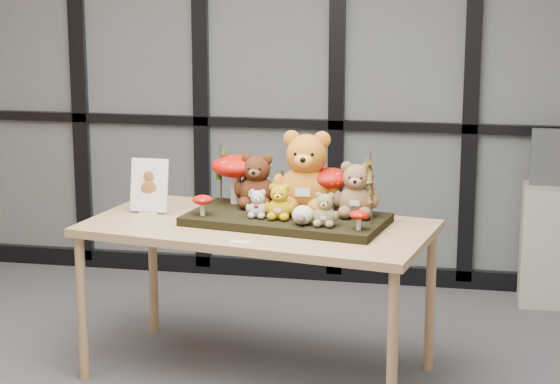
% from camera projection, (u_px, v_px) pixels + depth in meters
% --- Properties ---
extents(room_shell, '(5.00, 5.00, 5.00)m').
position_uv_depth(room_shell, '(145.00, 59.00, 4.12)').
color(room_shell, '#B3B0A9').
rests_on(room_shell, floor).
extents(glass_partition, '(4.90, 0.06, 2.78)m').
position_uv_depth(glass_partition, '(268.00, 66.00, 6.54)').
color(glass_partition, '#2D383F').
rests_on(glass_partition, floor).
extents(display_table, '(1.82, 1.13, 0.80)m').
position_uv_depth(display_table, '(258.00, 237.00, 5.04)').
color(display_table, tan).
rests_on(display_table, floor).
extents(diorama_tray, '(1.05, 0.65, 0.04)m').
position_uv_depth(diorama_tray, '(286.00, 220.00, 5.04)').
color(diorama_tray, black).
rests_on(diorama_tray, display_table).
extents(bear_pooh_yellow, '(0.40, 0.37, 0.45)m').
position_uv_depth(bear_pooh_yellow, '(307.00, 167.00, 5.07)').
color(bear_pooh_yellow, '#BF6E1B').
rests_on(bear_pooh_yellow, diorama_tray).
extents(bear_brown_medium, '(0.27, 0.25, 0.31)m').
position_uv_depth(bear_brown_medium, '(257.00, 177.00, 5.19)').
color(bear_brown_medium, '#431E0E').
rests_on(bear_brown_medium, diorama_tray).
extents(bear_tan_back, '(0.26, 0.24, 0.30)m').
position_uv_depth(bear_tan_back, '(357.00, 186.00, 4.99)').
color(bear_tan_back, brown).
rests_on(bear_tan_back, diorama_tray).
extents(bear_small_yellow, '(0.17, 0.16, 0.19)m').
position_uv_depth(bear_small_yellow, '(280.00, 199.00, 4.95)').
color(bear_small_yellow, '#C39B0C').
rests_on(bear_small_yellow, diorama_tray).
extents(bear_white_bow, '(0.14, 0.13, 0.16)m').
position_uv_depth(bear_white_bow, '(258.00, 202.00, 4.98)').
color(bear_white_bow, beige).
rests_on(bear_white_bow, diorama_tray).
extents(bear_beige_small, '(0.16, 0.15, 0.18)m').
position_uv_depth(bear_beige_small, '(325.00, 207.00, 4.82)').
color(bear_beige_small, '#918151').
rests_on(bear_beige_small, diorama_tray).
extents(plush_cream_hedgehog, '(0.09, 0.08, 0.10)m').
position_uv_depth(plush_cream_hedgehog, '(303.00, 214.00, 4.84)').
color(plush_cream_hedgehog, silver).
rests_on(plush_cream_hedgehog, diorama_tray).
extents(mushroom_back_left, '(0.25, 0.25, 0.28)m').
position_uv_depth(mushroom_back_left, '(236.00, 177.00, 5.26)').
color(mushroom_back_left, '#A50E05').
rests_on(mushroom_back_left, diorama_tray).
extents(mushroom_back_right, '(0.22, 0.22, 0.25)m').
position_uv_depth(mushroom_back_right, '(329.00, 188.00, 5.08)').
color(mushroom_back_right, '#A50E05').
rests_on(mushroom_back_right, diorama_tray).
extents(mushroom_front_left, '(0.10, 0.10, 0.11)m').
position_uv_depth(mushroom_front_left, '(202.00, 204.00, 5.02)').
color(mushroom_front_left, '#A50E05').
rests_on(mushroom_front_left, diorama_tray).
extents(mushroom_front_right, '(0.09, 0.09, 0.10)m').
position_uv_depth(mushroom_front_right, '(359.00, 219.00, 4.75)').
color(mushroom_front_right, '#A50E05').
rests_on(mushroom_front_right, diorama_tray).
extents(sprig_green_far_left, '(0.05, 0.05, 0.31)m').
position_uv_depth(sprig_green_far_left, '(221.00, 174.00, 5.26)').
color(sprig_green_far_left, '#1B310B').
rests_on(sprig_green_far_left, diorama_tray).
extents(sprig_green_mid_left, '(0.05, 0.05, 0.27)m').
position_uv_depth(sprig_green_mid_left, '(249.00, 178.00, 5.26)').
color(sprig_green_mid_left, '#1B310B').
rests_on(sprig_green_mid_left, diorama_tray).
extents(sprig_dry_far_right, '(0.05, 0.05, 0.33)m').
position_uv_depth(sprig_dry_far_right, '(370.00, 185.00, 4.95)').
color(sprig_dry_far_right, brown).
rests_on(sprig_dry_far_right, diorama_tray).
extents(sprig_dry_mid_right, '(0.05, 0.05, 0.25)m').
position_uv_depth(sprig_dry_mid_right, '(372.00, 199.00, 4.83)').
color(sprig_dry_mid_right, brown).
rests_on(sprig_dry_mid_right, diorama_tray).
extents(sprig_green_centre, '(0.05, 0.05, 0.18)m').
position_uv_depth(sprig_green_centre, '(283.00, 188.00, 5.22)').
color(sprig_green_centre, '#1B310B').
rests_on(sprig_green_centre, diorama_tray).
extents(sign_holder, '(0.20, 0.07, 0.28)m').
position_uv_depth(sign_holder, '(149.00, 188.00, 5.23)').
color(sign_holder, silver).
rests_on(sign_holder, display_table).
extents(label_card, '(0.10, 0.03, 0.00)m').
position_uv_depth(label_card, '(241.00, 242.00, 4.70)').
color(label_card, white).
rests_on(label_card, display_table).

